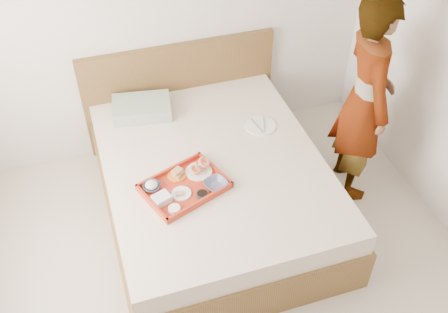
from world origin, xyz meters
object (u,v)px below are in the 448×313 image
(bed, at_px, (214,187))
(tray, at_px, (185,186))
(dinner_plate, at_px, (261,126))
(person, at_px, (365,101))

(bed, distance_m, tray, 0.44)
(bed, distance_m, dinner_plate, 0.60)
(bed, relative_size, person, 1.19)
(bed, bearing_deg, person, -1.93)
(tray, height_order, person, person)
(person, bearing_deg, dinner_plate, 76.45)
(tray, distance_m, dinner_plate, 0.87)
(bed, distance_m, person, 1.28)
(bed, xyz_separation_m, person, (1.15, -0.04, 0.57))
(tray, height_order, dinner_plate, tray)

